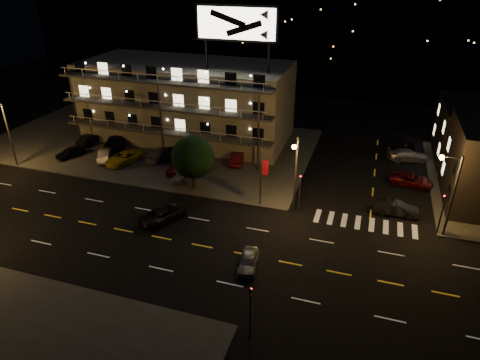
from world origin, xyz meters
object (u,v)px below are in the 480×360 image
(lot_car_2, at_px, (124,158))
(side_car_0, at_px, (396,209))
(lot_car_7, at_px, (158,154))
(road_car_west, at_px, (164,214))
(tree, at_px, (193,158))
(lot_car_4, at_px, (184,175))
(road_car_east, at_px, (248,261))

(lot_car_2, bearing_deg, side_car_0, 14.77)
(lot_car_7, bearing_deg, road_car_west, 115.75)
(tree, height_order, lot_car_2, tree)
(tree, distance_m, lot_car_4, 3.80)
(tree, relative_size, road_car_east, 1.68)
(lot_car_7, xyz_separation_m, road_car_east, (17.15, -16.97, -0.22))
(lot_car_2, relative_size, lot_car_4, 1.30)
(tree, height_order, road_car_west, tree)
(road_car_east, bearing_deg, lot_car_7, 126.98)
(tree, bearing_deg, road_car_west, -92.57)
(tree, bearing_deg, lot_car_2, 162.65)
(lot_car_7, distance_m, road_car_west, 14.44)
(lot_car_4, xyz_separation_m, road_car_west, (1.57, -8.16, -0.11))
(lot_car_2, xyz_separation_m, lot_car_4, (9.02, -1.94, -0.04))
(side_car_0, height_order, road_car_east, side_car_0)
(lot_car_4, distance_m, road_car_west, 8.31)
(lot_car_4, bearing_deg, lot_car_7, 156.38)
(lot_car_7, bearing_deg, lot_car_2, 31.49)
(lot_car_7, distance_m, road_car_east, 24.12)
(lot_car_4, height_order, lot_car_7, lot_car_7)
(lot_car_2, bearing_deg, tree, 1.29)
(lot_car_4, relative_size, lot_car_7, 0.81)
(tree, xyz_separation_m, lot_car_7, (-7.48, 5.84, -2.93))
(lot_car_4, distance_m, side_car_0, 23.10)
(lot_car_7, relative_size, road_car_west, 0.95)
(lot_car_7, relative_size, road_car_east, 1.30)
(tree, relative_size, lot_car_7, 1.30)
(tree, distance_m, road_car_west, 7.37)
(tree, distance_m, side_car_0, 21.49)
(lot_car_7, relative_size, side_car_0, 1.08)
(tree, xyz_separation_m, road_car_east, (9.67, -11.13, -3.14))
(tree, bearing_deg, lot_car_4, 141.89)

